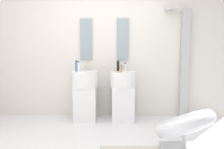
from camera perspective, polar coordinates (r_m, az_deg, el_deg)
name	(u,v)px	position (r m, az deg, el deg)	size (l,w,h in m)	color
rear_partition	(105,49)	(4.63, -1.79, 6.03)	(4.80, 0.10, 2.60)	silver
pedestal_sink_left	(85,94)	(4.42, -6.42, -4.75)	(0.46, 0.46, 1.01)	white
pedestal_sink_right	(123,94)	(4.40, 2.63, -4.79)	(0.46, 0.46, 1.01)	white
vanity_mirror_left	(86,39)	(4.59, -6.21, 8.38)	(0.22, 0.03, 0.77)	#8C9EA8
vanity_mirror_right	(123,39)	(4.56, 2.57, 8.42)	(0.22, 0.03, 0.77)	#8C9EA8
shower_column	(184,61)	(4.71, 16.82, 3.07)	(0.49, 0.24, 2.05)	#B7BABF
lounge_chair	(185,127)	(3.24, 16.98, -11.97)	(1.10, 1.10, 0.65)	#B7BABF
soap_bottle_white	(78,67)	(4.38, -8.02, 1.85)	(0.04, 0.04, 0.18)	white
soap_bottle_black	(118,66)	(4.41, 1.45, 2.04)	(0.05, 0.05, 0.20)	black
soap_bottle_blue	(76,66)	(4.39, -8.51, 1.95)	(0.05, 0.05, 0.20)	#4C72B7
soap_bottle_amber	(121,69)	(4.20, 2.18, 1.34)	(0.04, 0.04, 0.13)	#C68C38
soap_bottle_green	(77,66)	(4.40, -8.33, 1.91)	(0.04, 0.04, 0.19)	#59996B
soap_bottle_clear	(125,67)	(4.48, 3.20, 1.82)	(0.05, 0.05, 0.15)	silver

